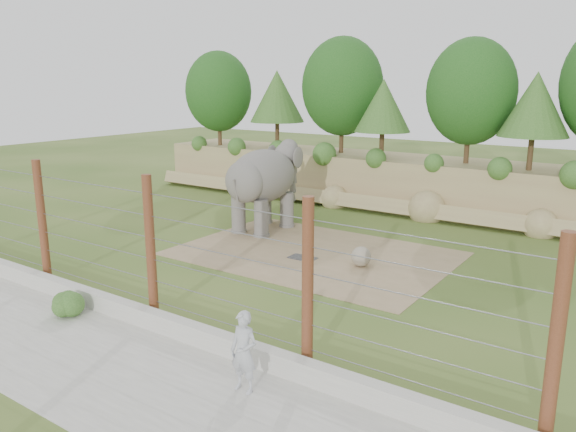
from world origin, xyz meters
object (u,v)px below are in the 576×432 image
Objects in this scene: stone_ball at (361,257)px; barrier_fence at (151,248)px; elephant at (263,188)px; zookeeper at (244,352)px.

stone_ball is 0.03× the size of barrier_fence.
elephant is 6.46× the size of stone_ball.
zookeeper is at bearing -19.05° from barrier_fence.
barrier_fence reaches higher than elephant.
stone_ball is 7.80m from barrier_fence.
barrier_fence is (-2.67, -7.15, 1.63)m from stone_ball.
elephant is 6.41m from stone_ball.
barrier_fence reaches higher than stone_ball.
elephant is at bearing 160.40° from stone_ball.
zookeeper is at bearing -56.44° from elephant.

